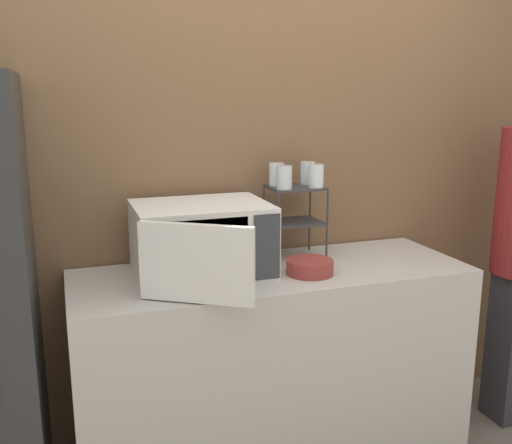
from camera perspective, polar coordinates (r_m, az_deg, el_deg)
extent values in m
cube|color=brown|center=(2.76, -0.81, 4.43)|extent=(8.00, 0.06, 2.60)
cube|color=#B7B2A8|center=(2.70, 1.66, -14.37)|extent=(1.75, 0.62, 0.94)
cube|color=silver|center=(2.44, -5.47, -1.71)|extent=(0.56, 0.42, 0.31)
cube|color=#B7B2A8|center=(2.23, -5.74, -3.10)|extent=(0.40, 0.01, 0.27)
cube|color=#333338|center=(2.30, 1.11, -2.53)|extent=(0.11, 0.01, 0.27)
cube|color=silver|center=(2.10, -6.01, -4.16)|extent=(0.38, 0.26, 0.30)
cylinder|color=#333333|center=(2.55, 2.24, -0.66)|extent=(0.01, 0.01, 0.34)
cylinder|color=#333333|center=(2.64, 7.13, -0.26)|extent=(0.01, 0.01, 0.34)
cylinder|color=#333333|center=(2.72, 0.77, 0.23)|extent=(0.01, 0.01, 0.34)
cylinder|color=#333333|center=(2.81, 5.41, 0.58)|extent=(0.01, 0.01, 0.34)
cube|color=#333333|center=(2.68, 3.90, -0.01)|extent=(0.24, 0.19, 0.01)
cube|color=#333333|center=(2.65, 3.96, 3.45)|extent=(0.24, 0.19, 0.01)
cylinder|color=silver|center=(2.56, 2.84, 4.48)|extent=(0.07, 0.07, 0.11)
cylinder|color=silver|center=(2.72, 5.18, 4.92)|extent=(0.07, 0.07, 0.11)
cylinder|color=silver|center=(2.62, 6.04, 4.61)|extent=(0.07, 0.07, 0.11)
cylinder|color=silver|center=(2.66, 2.06, 4.79)|extent=(0.07, 0.07, 0.11)
cylinder|color=maroon|center=(2.48, 5.40, -5.09)|extent=(0.11, 0.11, 0.01)
cylinder|color=maroon|center=(2.47, 5.41, -4.50)|extent=(0.20, 0.20, 0.06)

